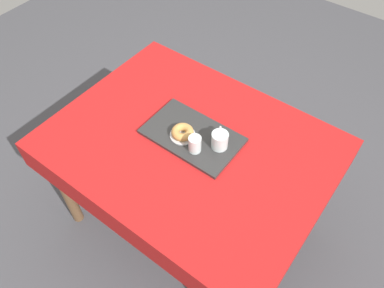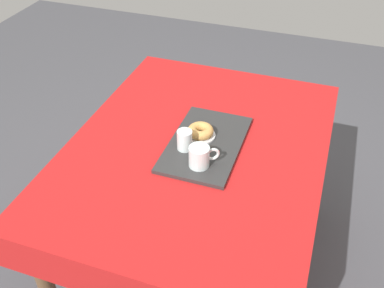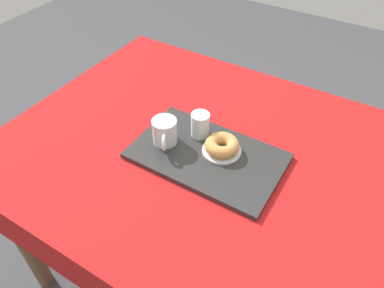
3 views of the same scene
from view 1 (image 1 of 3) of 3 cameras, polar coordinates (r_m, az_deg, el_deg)
name	(u,v)px [view 1 (image 1 of 3)]	position (r m, az deg, el deg)	size (l,w,h in m)	color
ground_plane	(191,219)	(2.48, -0.22, -11.19)	(6.00, 6.00, 0.00)	#47474C
dining_table	(190,155)	(1.91, -0.28, -1.63)	(1.35, 1.04, 0.77)	red
serving_tray	(192,136)	(1.85, 0.04, 1.28)	(0.47, 0.29, 0.02)	#2D2D2D
tea_mug_left	(220,140)	(1.77, 4.20, 0.56)	(0.09, 0.11, 0.08)	silver
water_glass_near	(195,145)	(1.75, 0.43, -0.09)	(0.06, 0.06, 0.08)	silver
donut_plate_left	(183,135)	(1.84, -1.37, 1.39)	(0.12, 0.12, 0.01)	silver
sugar_donut_left	(183,132)	(1.82, -1.39, 1.87)	(0.11, 0.11, 0.04)	tan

